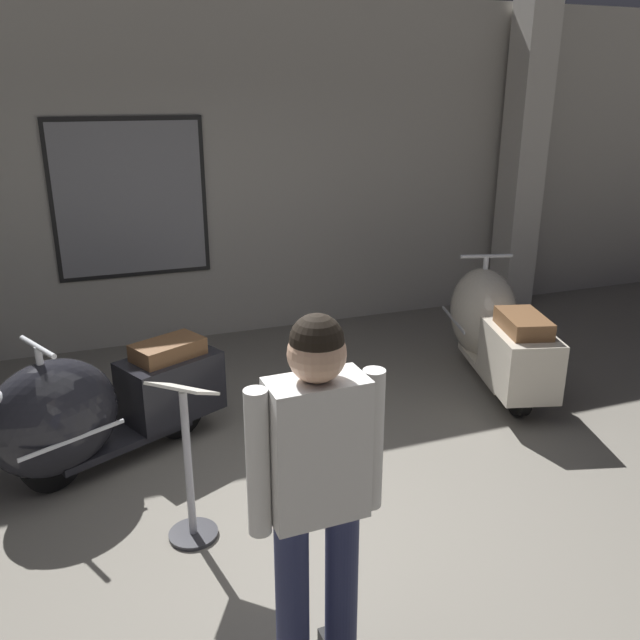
% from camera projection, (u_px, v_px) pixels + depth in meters
% --- Properties ---
extents(ground_plane, '(60.00, 60.00, 0.00)m').
position_uv_depth(ground_plane, '(308.00, 534.00, 3.76)').
color(ground_plane, slate).
extents(showroom_back_wall, '(18.00, 0.63, 3.26)m').
position_uv_depth(showroom_back_wall, '(200.00, 174.00, 6.34)').
color(showroom_back_wall, '#ADA89E').
rests_on(showroom_back_wall, ground).
extents(scooter_0, '(1.64, 1.11, 0.98)m').
position_uv_depth(scooter_0, '(93.00, 409.00, 4.26)').
color(scooter_0, black).
rests_on(scooter_0, ground).
extents(scooter_1, '(0.92, 1.77, 1.04)m').
position_uv_depth(scooter_1, '(493.00, 327.00, 5.64)').
color(scooter_1, black).
rests_on(scooter_1, ground).
extents(visitor_0, '(0.56, 0.27, 1.65)m').
position_uv_depth(visitor_0, '(317.00, 483.00, 2.56)').
color(visitor_0, black).
rests_on(visitor_0, ground).
extents(info_stanchion, '(0.39, 0.38, 0.98)m').
position_uv_depth(info_stanchion, '(189.00, 474.00, 3.61)').
color(info_stanchion, '#333338').
rests_on(info_stanchion, ground).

